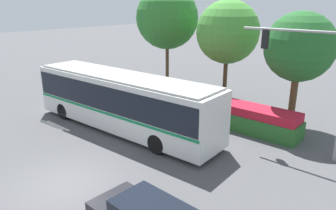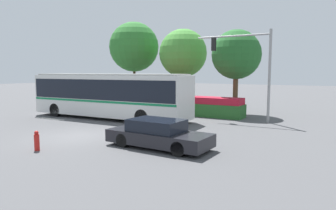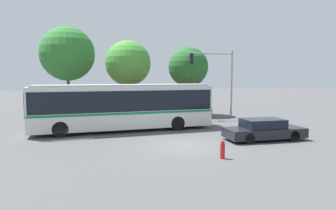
% 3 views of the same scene
% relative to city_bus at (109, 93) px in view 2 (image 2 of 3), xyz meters
% --- Properties ---
extents(ground_plane, '(140.00, 140.00, 0.00)m').
position_rel_city_bus_xyz_m(ground_plane, '(2.62, -5.43, -1.83)').
color(ground_plane, '#4C4C4F').
extents(city_bus, '(12.39, 3.05, 3.21)m').
position_rel_city_bus_xyz_m(city_bus, '(0.00, 0.00, 0.00)').
color(city_bus, silver).
rests_on(city_bus, ground).
extents(sedan_foreground, '(4.79, 1.96, 1.26)m').
position_rel_city_bus_xyz_m(sedan_foreground, '(7.57, -5.47, -1.23)').
color(sedan_foreground, black).
rests_on(sedan_foreground, ground).
extents(traffic_light_pole, '(5.17, 0.24, 6.10)m').
position_rel_city_bus_xyz_m(traffic_light_pole, '(9.07, 3.82, 2.23)').
color(traffic_light_pole, gray).
rests_on(traffic_light_pole, ground).
extents(flowering_hedge, '(10.58, 1.59, 1.45)m').
position_rel_city_bus_xyz_m(flowering_hedge, '(3.18, 4.59, -1.11)').
color(flowering_hedge, '#286028').
rests_on(flowering_hedge, ground).
extents(street_tree_left, '(4.95, 4.95, 8.31)m').
position_rel_city_bus_xyz_m(street_tree_left, '(-3.93, 8.46, 3.99)').
color(street_tree_left, brown).
rests_on(street_tree_left, ground).
extents(street_tree_centre, '(4.38, 4.38, 7.24)m').
position_rel_city_bus_xyz_m(street_tree_centre, '(1.64, 8.43, 3.21)').
color(street_tree_centre, brown).
rests_on(street_tree_centre, ground).
extents(street_tree_right, '(3.85, 3.85, 6.61)m').
position_rel_city_bus_xyz_m(street_tree_right, '(7.20, 6.66, 2.83)').
color(street_tree_right, brown).
rests_on(street_tree_right, ground).
extents(fire_hydrant, '(0.22, 0.22, 0.86)m').
position_rel_city_bus_xyz_m(fire_hydrant, '(3.35, -8.52, -1.42)').
color(fire_hydrant, red).
rests_on(fire_hydrant, ground).
extents(lane_stripe_near, '(2.40, 0.16, 0.01)m').
position_rel_city_bus_xyz_m(lane_stripe_near, '(-3.69, -2.41, -1.82)').
color(lane_stripe_near, silver).
rests_on(lane_stripe_near, ground).
extents(lane_stripe_mid, '(2.40, 0.16, 0.01)m').
position_rel_city_bus_xyz_m(lane_stripe_mid, '(-3.33, -2.23, -1.82)').
color(lane_stripe_mid, silver).
rests_on(lane_stripe_mid, ground).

